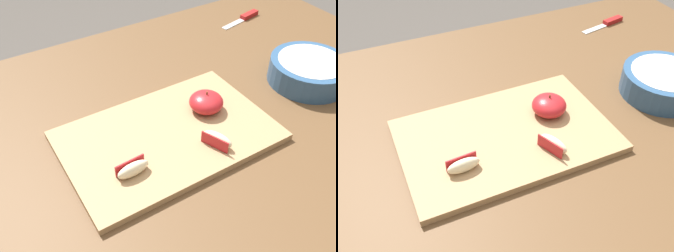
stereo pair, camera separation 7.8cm
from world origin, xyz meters
The scene contains 7 objects.
dining_table centered at (0.00, 0.00, 0.65)m, with size 1.49×0.93×0.74m.
cutting_board centered at (-0.03, -0.04, 0.74)m, with size 0.44×0.28×0.02m.
apple_half_skin_up centered at (0.09, -0.02, 0.77)m, with size 0.08×0.08×0.05m.
apple_wedge_front centered at (-0.14, -0.10, 0.77)m, with size 0.07×0.03×0.03m.
apple_wedge_left centered at (0.04, -0.12, 0.77)m, with size 0.05×0.07×0.03m.
paring_knife centered at (0.49, 0.31, 0.74)m, with size 0.16×0.05×0.01m.
ceramic_fruit_bowl centered at (0.38, -0.04, 0.77)m, with size 0.20×0.20×0.06m.
Camera 2 is at (-0.27, -0.57, 1.29)m, focal length 40.44 mm.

